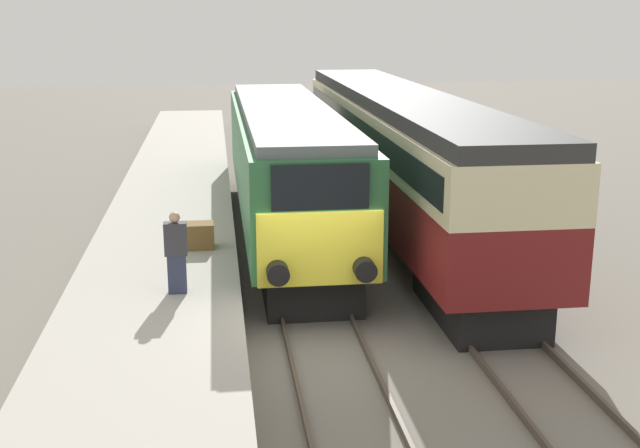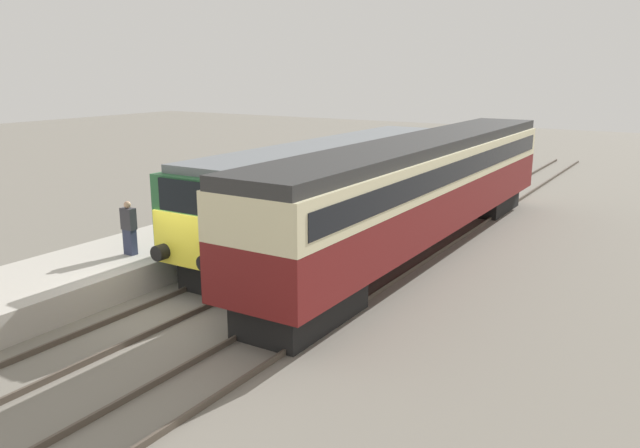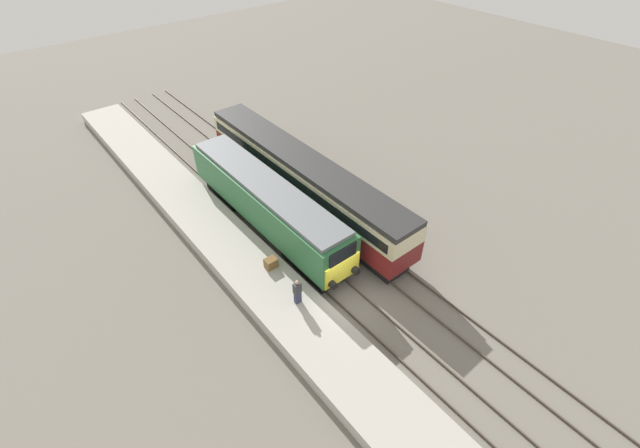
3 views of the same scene
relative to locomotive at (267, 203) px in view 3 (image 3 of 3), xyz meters
name	(u,v)px [view 3 (image 3 of 3)]	position (x,y,z in m)	size (l,w,h in m)	color
ground_plane	(354,303)	(0.00, -8.51, -2.09)	(120.00, 120.00, 0.00)	slate
platform_left	(230,248)	(-3.30, -0.51, -1.68)	(3.50, 50.00, 0.82)	#B7B2A8
rails_near_track	(300,254)	(0.00, -3.51, -2.02)	(1.51, 60.00, 0.14)	#4C4238
rails_far_track	(340,232)	(3.40, -3.51, -2.02)	(1.50, 60.00, 0.14)	#4C4238
locomotive	(267,203)	(0.00, 0.00, 0.00)	(2.70, 15.34, 3.71)	black
passenger_carriage	(302,176)	(3.40, 0.65, 0.34)	(2.75, 19.69, 3.99)	black
person_on_platform	(297,292)	(-2.79, -7.03, -0.45)	(0.44, 0.26, 1.65)	#2D334C
luggage_crate	(271,263)	(-2.41, -3.91, -0.97)	(0.70, 0.56, 0.60)	brown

